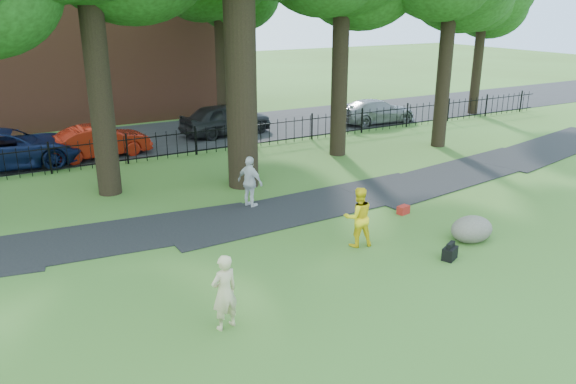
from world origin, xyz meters
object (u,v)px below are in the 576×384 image
man (358,217)px  red_sedan (99,141)px  boulder (472,227)px  woman (224,292)px

man → red_sedan: size_ratio=0.40×
boulder → red_sedan: bearing=117.1°
man → red_sedan: 13.76m
boulder → woman: bearing=-174.1°
man → boulder: (3.07, -1.26, -0.47)m
woman → red_sedan: (0.56, 15.14, -0.13)m
red_sedan → boulder: bearing=-158.8°
boulder → red_sedan: red_sedan is taller
man → red_sedan: bearing=-57.5°
woman → boulder: 7.96m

